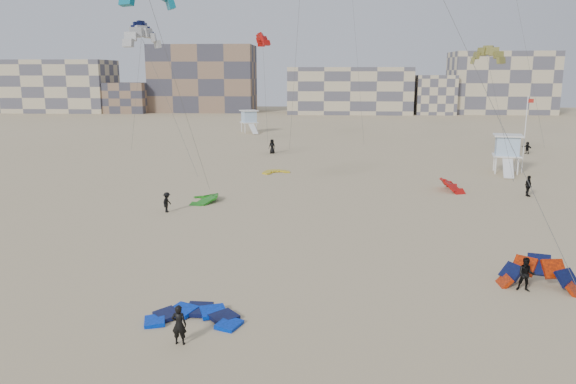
# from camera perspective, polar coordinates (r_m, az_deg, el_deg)

# --- Properties ---
(ground) EXTENTS (320.00, 320.00, 0.00)m
(ground) POSITION_cam_1_polar(r_m,az_deg,el_deg) (24.90, -5.48, -12.98)
(ground) COLOR tan
(ground) RESTS_ON ground
(kite_ground_blue) EXTENTS (3.90, 4.09, 0.90)m
(kite_ground_blue) POSITION_cam_1_polar(r_m,az_deg,el_deg) (25.22, -9.50, -12.76)
(kite_ground_blue) COLOR #0033F3
(kite_ground_blue) RESTS_ON ground
(kite_ground_orange) EXTENTS (4.66, 4.66, 3.78)m
(kite_ground_orange) POSITION_cam_1_polar(r_m,az_deg,el_deg) (31.09, 24.03, -8.82)
(kite_ground_orange) COLOR #FF3100
(kite_ground_orange) RESTS_ON ground
(kite_ground_green) EXTENTS (4.24, 4.02, 1.94)m
(kite_ground_green) POSITION_cam_1_polar(r_m,az_deg,el_deg) (47.57, -8.68, -0.90)
(kite_ground_green) COLOR #157B12
(kite_ground_green) RESTS_ON ground
(kite_ground_red_far) EXTENTS (3.53, 3.37, 3.16)m
(kite_ground_red_far) POSITION_cam_1_polar(r_m,az_deg,el_deg) (53.36, 16.34, 0.15)
(kite_ground_red_far) COLOR #CA0903
(kite_ground_red_far) RESTS_ON ground
(kite_ground_yellow) EXTENTS (3.75, 3.81, 0.53)m
(kite_ground_yellow) POSITION_cam_1_polar(r_m,az_deg,el_deg) (60.32, -1.26, 1.96)
(kite_ground_yellow) COLOR gold
(kite_ground_yellow) RESTS_ON ground
(kitesurfer_main) EXTENTS (0.62, 0.43, 1.64)m
(kitesurfer_main) POSITION_cam_1_polar(r_m,az_deg,el_deg) (23.01, -11.00, -13.09)
(kitesurfer_main) COLOR black
(kitesurfer_main) RESTS_ON ground
(kitesurfer_b) EXTENTS (0.96, 0.83, 1.70)m
(kitesurfer_b) POSITION_cam_1_polar(r_m,az_deg,el_deg) (30.04, 23.04, -7.72)
(kitesurfer_b) COLOR black
(kitesurfer_b) RESTS_ON ground
(kitesurfer_c) EXTENTS (0.77, 1.11, 1.57)m
(kitesurfer_c) POSITION_cam_1_polar(r_m,az_deg,el_deg) (44.04, -12.19, -1.03)
(kitesurfer_c) COLOR black
(kitesurfer_c) RESTS_ON ground
(kitesurfer_d) EXTENTS (0.55, 1.12, 1.84)m
(kitesurfer_d) POSITION_cam_1_polar(r_m,az_deg,el_deg) (52.84, 23.23, 0.56)
(kitesurfer_d) COLOR black
(kitesurfer_d) RESTS_ON ground
(kitesurfer_e) EXTENTS (1.07, 0.88, 1.90)m
(kitesurfer_e) POSITION_cam_1_polar(r_m,az_deg,el_deg) (74.93, -1.63, 4.66)
(kitesurfer_e) COLOR black
(kitesurfer_e) RESTS_ON ground
(kitesurfer_f) EXTENTS (1.19, 1.53, 1.62)m
(kitesurfer_f) POSITION_cam_1_polar(r_m,az_deg,el_deg) (81.00, 23.13, 4.15)
(kitesurfer_f) COLOR black
(kitesurfer_f) RESTS_ON ground
(kite_fly_grey) EXTENTS (8.39, 6.19, 13.94)m
(kite_fly_grey) POSITION_cam_1_polar(r_m,az_deg,el_deg) (57.45, -14.56, 14.78)
(kite_fly_grey) COLOR #B8B8B8
(kite_fly_grey) RESTS_ON ground
(kite_fly_olive) EXTENTS (4.85, 15.21, 12.41)m
(kite_fly_olive) POSITION_cam_1_polar(r_m,az_deg,el_deg) (65.28, 19.57, 12.79)
(kite_fly_olive) COLOR olive
(kite_fly_olive) RESTS_ON ground
(kite_fly_navy) EXTENTS (4.50, 4.55, 15.72)m
(kite_fly_navy) POSITION_cam_1_polar(r_m,az_deg,el_deg) (73.60, -14.61, 15.56)
(kite_fly_navy) COLOR #091340
(kite_fly_navy) RESTS_ON ground
(kite_fly_red) EXTENTS (4.69, 5.64, 15.50)m
(kite_fly_red) POSITION_cam_1_polar(r_m,az_deg,el_deg) (81.94, -2.59, 15.10)
(kite_fly_red) COLOR #CA0903
(kite_fly_red) RESTS_ON ground
(lifeguard_tower_near) EXTENTS (3.44, 5.92, 4.10)m
(lifeguard_tower_near) POSITION_cam_1_polar(r_m,az_deg,el_deg) (64.43, 21.33, 3.62)
(lifeguard_tower_near) COLOR white
(lifeguard_tower_near) RESTS_ON ground
(lifeguard_tower_far) EXTENTS (3.76, 5.99, 4.01)m
(lifeguard_tower_far) POSITION_cam_1_polar(r_m,az_deg,el_deg) (101.79, -3.98, 7.16)
(lifeguard_tower_far) COLOR white
(lifeguard_tower_far) RESTS_ON ground
(flagpole) EXTENTS (0.66, 0.10, 8.18)m
(flagpole) POSITION_cam_1_polar(r_m,az_deg,el_deg) (64.59, 22.95, 5.53)
(flagpole) COLOR white
(flagpole) RESTS_ON ground
(condo_west_a) EXTENTS (30.00, 15.00, 14.00)m
(condo_west_a) POSITION_cam_1_polar(r_m,az_deg,el_deg) (169.24, -22.42, 9.91)
(condo_west_a) COLOR #C1B18E
(condo_west_a) RESTS_ON ground
(condo_west_b) EXTENTS (28.00, 14.00, 18.00)m
(condo_west_b) POSITION_cam_1_polar(r_m,az_deg,el_deg) (159.89, -8.58, 11.31)
(condo_west_b) COLOR #7F634C
(condo_west_b) RESTS_ON ground
(condo_mid) EXTENTS (32.00, 16.00, 12.00)m
(condo_mid) POSITION_cam_1_polar(r_m,az_deg,el_deg) (152.46, 6.22, 10.22)
(condo_mid) COLOR #C1B18E
(condo_mid) RESTS_ON ground
(condo_east) EXTENTS (26.00, 14.00, 16.00)m
(condo_east) POSITION_cam_1_polar(r_m,az_deg,el_deg) (161.06, 20.81, 10.33)
(condo_east) COLOR #C1B18E
(condo_east) RESTS_ON ground
(condo_fill_left) EXTENTS (12.00, 10.00, 8.00)m
(condo_fill_left) POSITION_cam_1_polar(r_m,az_deg,el_deg) (159.74, -16.11, 9.19)
(condo_fill_left) COLOR #7F634C
(condo_fill_left) RESTS_ON ground
(condo_fill_right) EXTENTS (10.00, 10.00, 10.00)m
(condo_fill_right) POSITION_cam_1_polar(r_m,az_deg,el_deg) (152.99, 14.62, 9.54)
(condo_fill_right) COLOR #C1B18E
(condo_fill_right) RESTS_ON ground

